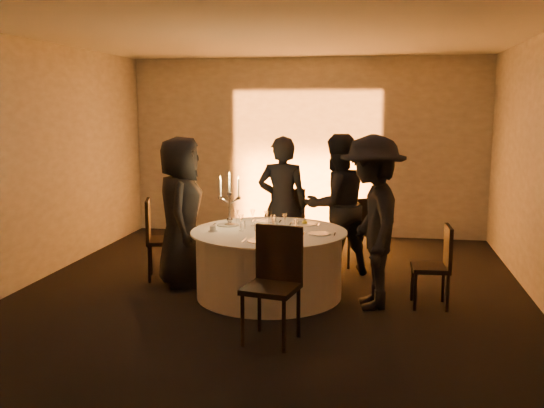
% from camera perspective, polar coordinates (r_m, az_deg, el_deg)
% --- Properties ---
extents(floor, '(7.00, 7.00, 0.00)m').
position_cam_1_polar(floor, '(7.17, -0.28, -8.57)').
color(floor, black).
rests_on(floor, ground).
extents(ceiling, '(7.00, 7.00, 0.00)m').
position_cam_1_polar(ceiling, '(6.88, -0.30, 15.98)').
color(ceiling, white).
rests_on(ceiling, wall_back).
extents(wall_back, '(7.00, 0.00, 7.00)m').
position_cam_1_polar(wall_back, '(10.31, 3.24, 5.34)').
color(wall_back, '#9F9C94').
rests_on(wall_back, floor).
extents(wall_front, '(7.00, 0.00, 7.00)m').
position_cam_1_polar(wall_front, '(3.51, -10.69, -2.18)').
color(wall_front, '#9F9C94').
rests_on(wall_front, floor).
extents(wall_left, '(0.00, 7.00, 7.00)m').
position_cam_1_polar(wall_left, '(7.97, -22.07, 3.57)').
color(wall_left, '#9F9C94').
rests_on(wall_left, floor).
extents(uplighter_fixture, '(0.25, 0.12, 0.10)m').
position_cam_1_polar(uplighter_fixture, '(10.22, 2.97, -2.91)').
color(uplighter_fixture, black).
rests_on(uplighter_fixture, floor).
extents(banquet_table, '(1.80, 1.80, 0.77)m').
position_cam_1_polar(banquet_table, '(7.06, -0.29, -5.59)').
color(banquet_table, black).
rests_on(banquet_table, floor).
extents(chair_left, '(0.57, 0.57, 1.03)m').
position_cam_1_polar(chair_left, '(7.84, -10.70, -2.79)').
color(chair_left, black).
rests_on(chair_left, floor).
extents(chair_back_left, '(0.47, 0.47, 1.07)m').
position_cam_1_polar(chair_back_left, '(8.47, 1.63, -1.55)').
color(chair_back_left, black).
rests_on(chair_back_left, floor).
extents(chair_back_right, '(0.57, 0.57, 0.96)m').
position_cam_1_polar(chair_back_right, '(8.39, 8.05, -2.22)').
color(chair_back_right, black).
rests_on(chair_back_right, floor).
extents(chair_right, '(0.41, 0.41, 0.91)m').
position_cam_1_polar(chair_right, '(6.88, 15.32, -5.25)').
color(chair_right, black).
rests_on(chair_right, floor).
extents(chair_front, '(0.55, 0.55, 1.07)m').
position_cam_1_polar(chair_front, '(5.72, 0.24, -6.81)').
color(chair_front, black).
rests_on(chair_front, floor).
extents(guest_left, '(0.77, 1.00, 1.83)m').
position_cam_1_polar(guest_left, '(7.48, -8.57, -0.71)').
color(guest_left, black).
rests_on(guest_left, floor).
extents(guest_back_left, '(0.66, 0.44, 1.81)m').
position_cam_1_polar(guest_back_left, '(7.97, 1.00, -0.07)').
color(guest_back_left, black).
rests_on(guest_back_left, floor).
extents(guest_back_right, '(1.13, 1.08, 1.84)m').
position_cam_1_polar(guest_back_right, '(7.87, 6.07, -0.12)').
color(guest_back_right, black).
rests_on(guest_back_right, floor).
extents(guest_right, '(0.89, 1.32, 1.89)m').
position_cam_1_polar(guest_right, '(6.64, 9.38, -1.70)').
color(guest_right, black).
rests_on(guest_right, floor).
extents(plate_left, '(0.36, 0.26, 0.01)m').
position_cam_1_polar(plate_left, '(7.30, -4.19, -1.97)').
color(plate_left, white).
rests_on(plate_left, banquet_table).
extents(plate_back_left, '(0.36, 0.26, 0.01)m').
position_cam_1_polar(plate_back_left, '(7.53, -0.51, -1.60)').
color(plate_back_left, white).
rests_on(plate_back_left, banquet_table).
extents(plate_back_right, '(0.35, 0.30, 0.08)m').
position_cam_1_polar(plate_back_right, '(7.35, 3.09, -1.81)').
color(plate_back_right, white).
rests_on(plate_back_right, banquet_table).
extents(plate_right, '(0.36, 0.25, 0.01)m').
position_cam_1_polar(plate_right, '(6.80, 4.49, -2.81)').
color(plate_right, white).
rests_on(plate_right, banquet_table).
extents(plate_front, '(0.36, 0.26, 0.01)m').
position_cam_1_polar(plate_front, '(6.42, -1.17, -3.48)').
color(plate_front, white).
rests_on(plate_front, banquet_table).
extents(coffee_cup, '(0.11, 0.11, 0.07)m').
position_cam_1_polar(coffee_cup, '(6.96, -5.59, -2.35)').
color(coffee_cup, white).
rests_on(coffee_cup, banquet_table).
extents(candelabra, '(0.27, 0.13, 0.65)m').
position_cam_1_polar(candelabra, '(7.24, -4.01, -0.28)').
color(candelabra, silver).
rests_on(candelabra, banquet_table).
extents(wine_glass_a, '(0.07, 0.07, 0.19)m').
position_cam_1_polar(wine_glass_a, '(7.01, 1.24, -1.33)').
color(wine_glass_a, silver).
rests_on(wine_glass_a, banquet_table).
extents(wine_glass_b, '(0.07, 0.07, 0.19)m').
position_cam_1_polar(wine_glass_b, '(6.63, 2.29, -1.93)').
color(wine_glass_b, silver).
rests_on(wine_glass_b, banquet_table).
extents(wine_glass_c, '(0.07, 0.07, 0.19)m').
position_cam_1_polar(wine_glass_c, '(7.17, -0.51, -1.09)').
color(wine_glass_c, silver).
rests_on(wine_glass_c, banquet_table).
extents(wine_glass_d, '(0.07, 0.07, 0.19)m').
position_cam_1_polar(wine_glass_d, '(7.27, -3.37, -0.96)').
color(wine_glass_d, silver).
rests_on(wine_glass_d, banquet_table).
extents(wine_glass_e, '(0.07, 0.07, 0.19)m').
position_cam_1_polar(wine_glass_e, '(6.91, 0.13, -1.47)').
color(wine_glass_e, silver).
rests_on(wine_glass_e, banquet_table).
extents(wine_glass_f, '(0.07, 0.07, 0.19)m').
position_cam_1_polar(wine_glass_f, '(6.76, 0.16, -1.71)').
color(wine_glass_f, silver).
rests_on(wine_glass_f, banquet_table).
extents(wine_glass_g, '(0.07, 0.07, 0.19)m').
position_cam_1_polar(wine_glass_g, '(7.26, -1.83, -0.97)').
color(wine_glass_g, silver).
rests_on(wine_glass_g, banquet_table).
extents(wine_glass_h, '(0.07, 0.07, 0.19)m').
position_cam_1_polar(wine_glass_h, '(6.93, -2.93, -1.45)').
color(wine_glass_h, silver).
rests_on(wine_glass_h, banquet_table).
extents(tumbler_a, '(0.07, 0.07, 0.09)m').
position_cam_1_polar(tumbler_a, '(7.09, -2.79, -1.97)').
color(tumbler_a, silver).
rests_on(tumbler_a, banquet_table).
extents(tumbler_b, '(0.07, 0.07, 0.09)m').
position_cam_1_polar(tumbler_b, '(6.96, -1.43, -2.18)').
color(tumbler_b, silver).
rests_on(tumbler_b, banquet_table).
extents(tumbler_c, '(0.07, 0.07, 0.09)m').
position_cam_1_polar(tumbler_c, '(7.05, 0.25, -2.03)').
color(tumbler_c, silver).
rests_on(tumbler_c, banquet_table).
extents(tumbler_d, '(0.07, 0.07, 0.09)m').
position_cam_1_polar(tumbler_d, '(7.28, 2.33, -1.68)').
color(tumbler_d, silver).
rests_on(tumbler_d, banquet_table).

